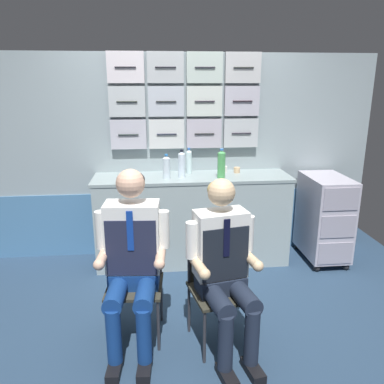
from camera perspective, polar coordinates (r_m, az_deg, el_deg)
ground at (r=3.30m, az=-0.13°, el=-18.70°), size 4.80×4.80×0.04m
galley_bulkhead at (r=4.15m, az=-1.87°, el=5.61°), size 4.20×0.14×2.15m
galley_counter at (r=4.05m, az=0.06°, el=-4.04°), size 2.01×0.53×0.93m
service_trolley at (r=4.30m, az=19.05°, el=-3.42°), size 0.40×0.65×0.92m
folding_chair_left at (r=2.98m, az=-8.34°, el=-11.29°), size 0.43×0.43×0.82m
crew_member_left at (r=2.75m, az=-8.91°, el=-8.86°), size 0.52×0.66×1.29m
folding_chair_right at (r=2.88m, az=3.54°, el=-12.14°), size 0.47×0.47×0.82m
crew_member_right at (r=2.67m, az=4.84°, el=-10.28°), size 0.51×0.66×1.24m
water_bottle_clear at (r=3.85m, az=-1.55°, el=4.13°), size 0.07×0.07×0.28m
water_bottle_tall at (r=3.83m, az=4.39°, el=4.15°), size 0.08×0.08×0.29m
sparkling_bottle_green at (r=3.80m, az=-3.82°, el=3.71°), size 0.07×0.07×0.25m
water_bottle_blue_cap at (r=4.01m, az=-0.46°, el=4.57°), size 0.06×0.06×0.27m
espresso_cup_small at (r=4.09m, az=6.67°, el=3.30°), size 0.07×0.07×0.06m
paper_cup_tan at (r=4.09m, az=4.81°, el=3.42°), size 0.06×0.06×0.07m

